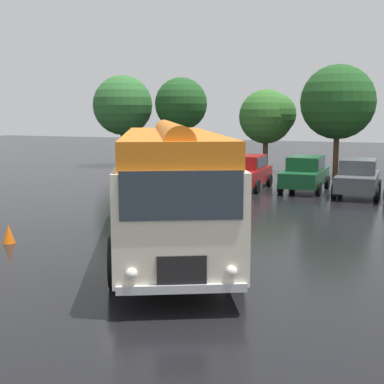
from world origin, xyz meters
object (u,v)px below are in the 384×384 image
car_near_left (199,168)px  traffic_cone (9,234)px  car_mid_left (246,172)px  car_far_right (358,177)px  car_mid_right (305,173)px  vintage_bus (170,181)px

car_near_left → traffic_cone: 14.16m
car_near_left → car_mid_left: 2.87m
car_mid_left → car_far_right: (5.33, -0.12, 0.00)m
car_near_left → traffic_cone: size_ratio=7.77×
car_near_left → car_mid_left: size_ratio=1.00×
car_far_right → traffic_cone: size_ratio=7.75×
car_mid_right → car_far_right: (2.52, -0.60, 0.00)m
vintage_bus → car_mid_left: 12.55m
car_mid_left → vintage_bus: bearing=-81.8°
car_mid_right → car_near_left: bearing=178.8°
car_near_left → car_mid_right: 5.62m
car_mid_right → traffic_cone: car_mid_right is taller
vintage_bus → car_mid_left: bearing=98.2°
traffic_cone → vintage_bus: bearing=14.3°
car_mid_left → car_far_right: bearing=-1.3°
car_mid_left → car_far_right: 5.33m
car_mid_right → traffic_cone: bearing=-111.9°
car_far_right → vintage_bus: bearing=-106.1°
vintage_bus → car_mid_right: vintage_bus is taller
traffic_cone → car_mid_right: bearing=68.1°
car_near_left → car_mid_right: same height
car_mid_right → vintage_bus: bearing=-94.5°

